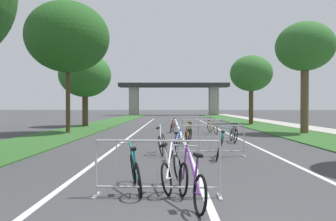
{
  "coord_description": "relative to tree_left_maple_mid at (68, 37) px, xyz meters",
  "views": [
    {
      "loc": [
        -0.66,
        -2.89,
        1.66
      ],
      "look_at": [
        -0.86,
        25.34,
        1.31
      ],
      "focal_mm": 34.98,
      "sensor_mm": 36.0,
      "label": 1
    }
  ],
  "objects": [
    {
      "name": "bicycle_black_6",
      "position": [
        9.21,
        -4.92,
        -5.53
      ],
      "size": [
        0.51,
        1.61,
        0.95
      ],
      "rotation": [
        0.0,
        0.0,
        -0.01
      ],
      "color": "black",
      "rests_on": "ground"
    },
    {
      "name": "lane_stripe_right_lane",
      "position": [
        9.81,
        3.55,
        -5.89
      ],
      "size": [
        0.14,
        41.34,
        0.01
      ],
      "primitive_type": "cube",
      "color": "silver",
      "rests_on": "ground"
    },
    {
      "name": "bicycle_blue_9",
      "position": [
        6.42,
        -9.66,
        -5.52
      ],
      "size": [
        0.66,
        1.61,
        0.96
      ],
      "rotation": [
        0.0,
        0.0,
        -0.19
      ],
      "color": "black",
      "rests_on": "ground"
    },
    {
      "name": "crowd_barrier_nearest",
      "position": [
        6.05,
        -14.04,
        -5.37
      ],
      "size": [
        2.34,
        0.51,
        1.05
      ],
      "rotation": [
        0.0,
        0.0,
        -0.03
      ],
      "color": "#ADADB2",
      "rests_on": "ground"
    },
    {
      "name": "grass_verge_left",
      "position": [
        -0.03,
        12.11,
        -5.87
      ],
      "size": [
        3.48,
        71.46,
        0.05
      ],
      "primitive_type": "cube",
      "color": "#2D5B26",
      "rests_on": "ground"
    },
    {
      "name": "sidewalk_path_right",
      "position": [
        16.75,
        12.11,
        -5.85
      ],
      "size": [
        2.21,
        71.46,
        0.08
      ],
      "primitive_type": "cube",
      "color": "#ADA89E",
      "rests_on": "ground"
    },
    {
      "name": "bicycle_teal_10",
      "position": [
        7.87,
        -9.61,
        -5.51
      ],
      "size": [
        0.72,
        1.71,
        1.02
      ],
      "rotation": [
        0.0,
        0.0,
        -0.21
      ],
      "color": "black",
      "rests_on": "ground"
    },
    {
      "name": "lane_stripe_center",
      "position": [
        6.94,
        3.55,
        -5.89
      ],
      "size": [
        0.14,
        41.34,
        0.01
      ],
      "primitive_type": "cube",
      "color": "silver",
      "rests_on": "ground"
    },
    {
      "name": "grass_verge_right",
      "position": [
        13.91,
        12.11,
        -5.87
      ],
      "size": [
        3.48,
        71.46,
        0.05
      ],
      "primitive_type": "cube",
      "color": "#2D5B26",
      "rests_on": "ground"
    },
    {
      "name": "bicycle_teal_0",
      "position": [
        5.59,
        -13.58,
        -5.53
      ],
      "size": [
        0.63,
        1.72,
        0.94
      ],
      "rotation": [
        0.0,
        0.0,
        0.2
      ],
      "color": "black",
      "rests_on": "ground"
    },
    {
      "name": "bicycle_orange_1",
      "position": [
        7.06,
        -5.0,
        -5.52
      ],
      "size": [
        0.5,
        1.64,
        0.99
      ],
      "rotation": [
        0.0,
        0.0,
        0.04
      ],
      "color": "black",
      "rests_on": "ground"
    },
    {
      "name": "overpass_bridge",
      "position": [
        6.94,
        41.94,
        -1.51
      ],
      "size": [
        20.66,
        3.67,
        6.06
      ],
      "color": "#2D2D30",
      "rests_on": "ground"
    },
    {
      "name": "crowd_barrier_fourth",
      "position": [
        7.66,
        0.38,
        -5.37
      ],
      "size": [
        2.34,
        0.52,
        1.05
      ],
      "rotation": [
        0.0,
        0.0,
        0.03
      ],
      "color": "#ADADB2",
      "rests_on": "ground"
    },
    {
      "name": "bicycle_red_7",
      "position": [
        6.44,
        0.87,
        -5.53
      ],
      "size": [
        0.51,
        1.73,
        0.92
      ],
      "rotation": [
        0.0,
        0.0,
        2.98
      ],
      "color": "black",
      "rests_on": "ground"
    },
    {
      "name": "tree_left_maple_mid",
      "position": [
        0.0,
        0.0,
        0.0
      ],
      "size": [
        5.06,
        5.06,
        8.05
      ],
      "color": "#4C3823",
      "rests_on": "ground"
    },
    {
      "name": "bicycle_silver_3",
      "position": [
        6.0,
        -8.63,
        -5.5
      ],
      "size": [
        0.53,
        1.74,
        1.06
      ],
      "rotation": [
        0.0,
        0.0,
        -0.09
      ],
      "color": "black",
      "rests_on": "ground"
    },
    {
      "name": "bicycle_yellow_4",
      "position": [
        8.82,
        -0.22,
        -5.53
      ],
      "size": [
        0.54,
        1.64,
        0.92
      ],
      "rotation": [
        0.0,
        0.0,
        3.37
      ],
      "color": "black",
      "rests_on": "ground"
    },
    {
      "name": "bicycle_purple_8",
      "position": [
        6.63,
        -14.54,
        -5.53
      ],
      "size": [
        0.49,
        1.7,
        0.97
      ],
      "rotation": [
        0.0,
        0.0,
        0.2
      ],
      "color": "black",
      "rests_on": "ground"
    },
    {
      "name": "tree_right_oak_near",
      "position": [
        14.44,
        -0.1,
        -0.67
      ],
      "size": [
        3.48,
        3.48,
        6.78
      ],
      "color": "brown",
      "rests_on": "ground"
    },
    {
      "name": "lane_stripe_left_lane",
      "position": [
        4.06,
        3.55,
        -5.89
      ],
      "size": [
        0.14,
        41.34,
        0.01
      ],
      "primitive_type": "cube",
      "color": "silver",
      "rests_on": "ground"
    },
    {
      "name": "tree_left_cypress_far",
      "position": [
        -0.82,
        7.19,
        -1.64
      ],
      "size": [
        4.3,
        4.3,
        6.1
      ],
      "color": "#4C3823",
      "rests_on": "ground"
    },
    {
      "name": "tree_right_pine_far",
      "position": [
        13.81,
        10.5,
        -1.18
      ],
      "size": [
        3.9,
        3.9,
        6.41
      ],
      "color": "#4C3823",
      "rests_on": "ground"
    },
    {
      "name": "crowd_barrier_third",
      "position": [
        7.99,
        -4.42,
        -5.37
      ],
      "size": [
        2.33,
        0.45,
        1.05
      ],
      "rotation": [
        0.0,
        0.0,
        0.01
      ],
      "color": "#ADADB2",
      "rests_on": "ground"
    },
    {
      "name": "crowd_barrier_second",
      "position": [
        7.59,
        -9.23,
        -5.37
      ],
      "size": [
        2.35,
        0.55,
        1.05
      ],
      "rotation": [
        0.0,
        0.0,
        0.05
      ],
      "color": "#ADADB2",
      "rests_on": "ground"
    },
    {
      "name": "bicycle_green_2",
      "position": [
        7.18,
        -4.05,
        -5.53
      ],
      "size": [
        0.48,
        1.72,
        0.98
      ],
      "rotation": [
        0.0,
        0.0,
        3.23
      ],
      "color": "black",
      "rests_on": "ground"
    },
    {
      "name": "bicycle_white_5",
      "position": [
        6.32,
        -13.44,
        -5.53
      ],
      "size": [
        0.53,
        1.7,
        0.98
      ],
      "rotation": [
        0.0,
        0.0,
        -0.22
      ],
      "color": "black",
      "rests_on": "ground"
    }
  ]
}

